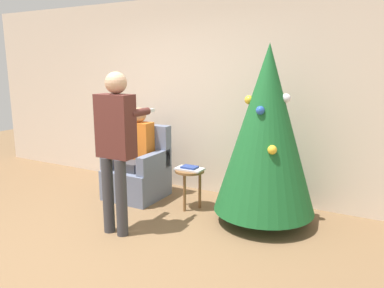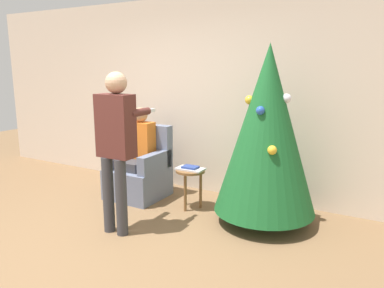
{
  "view_description": "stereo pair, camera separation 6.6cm",
  "coord_description": "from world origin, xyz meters",
  "px_view_note": "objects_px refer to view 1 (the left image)",
  "views": [
    {
      "loc": [
        2.5,
        -2.44,
        1.78
      ],
      "look_at": [
        0.63,
        0.99,
        0.95
      ],
      "focal_mm": 35.0,
      "sensor_mm": 36.0,
      "label": 1
    },
    {
      "loc": [
        2.56,
        -2.41,
        1.78
      ],
      "look_at": [
        0.63,
        0.99,
        0.95
      ],
      "focal_mm": 35.0,
      "sensor_mm": 36.0,
      "label": 2
    }
  ],
  "objects_px": {
    "person_seated": "(136,149)",
    "side_stool": "(190,177)",
    "armchair": "(139,172)",
    "person_standing": "(116,139)",
    "christmas_tree": "(266,130)"
  },
  "relations": [
    {
      "from": "person_seated",
      "to": "side_stool",
      "type": "height_order",
      "value": "person_seated"
    },
    {
      "from": "armchair",
      "to": "person_standing",
      "type": "distance_m",
      "value": 1.33
    },
    {
      "from": "side_stool",
      "to": "person_standing",
      "type": "bearing_deg",
      "value": -109.32
    },
    {
      "from": "person_seated",
      "to": "person_standing",
      "type": "bearing_deg",
      "value": -63.6
    },
    {
      "from": "person_standing",
      "to": "person_seated",
      "type": "bearing_deg",
      "value": 116.4
    },
    {
      "from": "christmas_tree",
      "to": "person_standing",
      "type": "height_order",
      "value": "christmas_tree"
    },
    {
      "from": "armchair",
      "to": "side_stool",
      "type": "xyz_separation_m",
      "value": [
        0.83,
        -0.05,
        0.07
      ]
    },
    {
      "from": "armchair",
      "to": "side_stool",
      "type": "relative_size",
      "value": 1.94
    },
    {
      "from": "armchair",
      "to": "person_standing",
      "type": "height_order",
      "value": "person_standing"
    },
    {
      "from": "armchair",
      "to": "person_seated",
      "type": "distance_m",
      "value": 0.33
    },
    {
      "from": "christmas_tree",
      "to": "side_stool",
      "type": "xyz_separation_m",
      "value": [
        -0.96,
        -0.02,
        -0.67
      ]
    },
    {
      "from": "christmas_tree",
      "to": "armchair",
      "type": "bearing_deg",
      "value": 178.98
    },
    {
      "from": "armchair",
      "to": "christmas_tree",
      "type": "bearing_deg",
      "value": -1.02
    },
    {
      "from": "christmas_tree",
      "to": "armchair",
      "type": "relative_size",
      "value": 2.07
    },
    {
      "from": "person_standing",
      "to": "side_stool",
      "type": "height_order",
      "value": "person_standing"
    }
  ]
}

